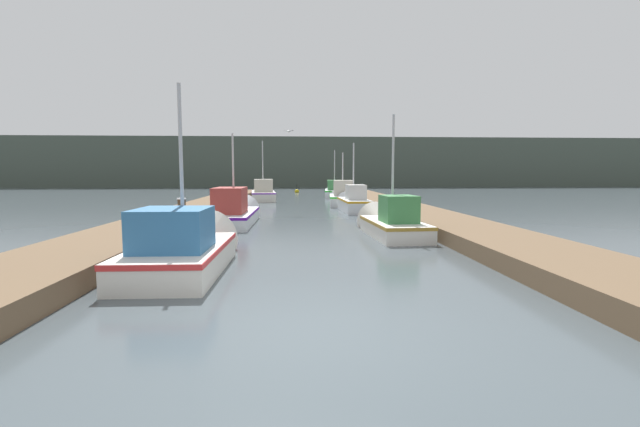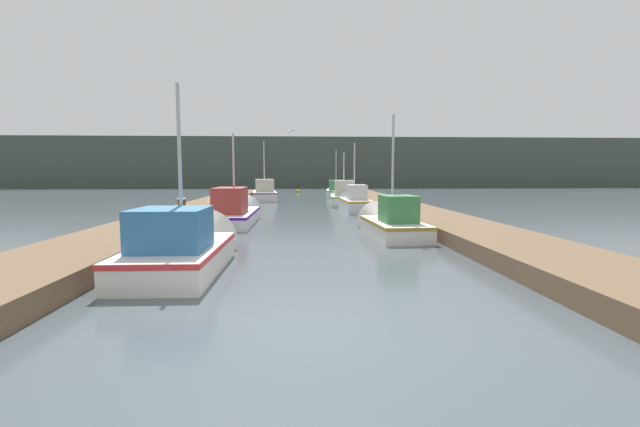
% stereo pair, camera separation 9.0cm
% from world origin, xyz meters
% --- Properties ---
extents(ground_plane, '(200.00, 200.00, 0.00)m').
position_xyz_m(ground_plane, '(0.00, 0.00, 0.00)').
color(ground_plane, '#424C51').
extents(dock_left, '(2.53, 40.00, 0.44)m').
position_xyz_m(dock_left, '(-5.30, 16.00, 0.22)').
color(dock_left, brown).
rests_on(dock_left, ground_plane).
extents(dock_right, '(2.53, 40.00, 0.44)m').
position_xyz_m(dock_right, '(5.30, 16.00, 0.22)').
color(dock_right, brown).
rests_on(dock_right, ground_plane).
extents(distant_shore_ridge, '(120.00, 16.00, 6.93)m').
position_xyz_m(distant_shore_ridge, '(0.00, 60.94, 3.47)').
color(distant_shore_ridge, '#424C42').
rests_on(distant_shore_ridge, ground_plane).
extents(fishing_boat_0, '(1.82, 4.64, 4.56)m').
position_xyz_m(fishing_boat_0, '(-2.77, 4.03, 0.46)').
color(fishing_boat_0, silver).
rests_on(fishing_boat_0, ground_plane).
extents(fishing_boat_1, '(1.75, 4.56, 4.49)m').
position_xyz_m(fishing_boat_1, '(2.93, 8.81, 0.41)').
color(fishing_boat_1, silver).
rests_on(fishing_boat_1, ground_plane).
extents(fishing_boat_2, '(1.77, 5.91, 4.27)m').
position_xyz_m(fishing_boat_2, '(-2.89, 12.64, 0.46)').
color(fishing_boat_2, silver).
rests_on(fishing_boat_2, ground_plane).
extents(fishing_boat_3, '(1.46, 4.97, 4.01)m').
position_xyz_m(fishing_boat_3, '(2.87, 17.96, 0.48)').
color(fishing_boat_3, silver).
rests_on(fishing_boat_3, ground_plane).
extents(fishing_boat_4, '(1.98, 5.12, 3.85)m').
position_xyz_m(fishing_boat_4, '(2.77, 22.32, 0.51)').
color(fishing_boat_4, silver).
rests_on(fishing_boat_4, ground_plane).
extents(fishing_boat_5, '(2.25, 6.41, 4.93)m').
position_xyz_m(fishing_boat_5, '(-2.82, 27.56, 0.51)').
color(fishing_boat_5, silver).
rests_on(fishing_boat_5, ground_plane).
extents(fishing_boat_6, '(1.99, 5.94, 4.44)m').
position_xyz_m(fishing_boat_6, '(3.07, 31.35, 0.49)').
color(fishing_boat_6, silver).
rests_on(fishing_boat_6, ground_plane).
extents(mooring_piling_0, '(0.32, 0.32, 1.35)m').
position_xyz_m(mooring_piling_0, '(4.03, 34.98, 0.68)').
color(mooring_piling_0, '#473523').
rests_on(mooring_piling_0, ground_plane).
extents(mooring_piling_1, '(0.29, 0.29, 1.35)m').
position_xyz_m(mooring_piling_1, '(4.14, 34.41, 0.68)').
color(mooring_piling_1, '#473523').
rests_on(mooring_piling_1, ground_plane).
extents(mooring_piling_2, '(0.30, 0.30, 1.30)m').
position_xyz_m(mooring_piling_2, '(-4.04, 8.58, 0.65)').
color(mooring_piling_2, '#473523').
rests_on(mooring_piling_2, ground_plane).
extents(mooring_piling_3, '(0.36, 0.36, 0.96)m').
position_xyz_m(mooring_piling_3, '(-4.02, 19.03, 0.48)').
color(mooring_piling_3, '#473523').
rests_on(mooring_piling_3, ground_plane).
extents(channel_buoy, '(0.45, 0.45, 0.95)m').
position_xyz_m(channel_buoy, '(-0.17, 39.18, 0.13)').
color(channel_buoy, gold).
rests_on(channel_buoy, ground_plane).
extents(seagull_lead, '(0.55, 0.34, 0.12)m').
position_xyz_m(seagull_lead, '(-0.67, 17.74, 4.32)').
color(seagull_lead, white).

